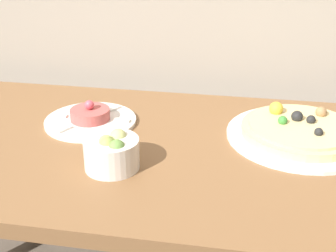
% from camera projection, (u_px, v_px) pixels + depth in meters
% --- Properties ---
extents(dining_table, '(1.46, 0.68, 0.72)m').
position_uv_depth(dining_table, '(146.00, 179.00, 1.14)').
color(dining_table, brown).
rests_on(dining_table, ground_plane).
extents(pizza_plate, '(0.35, 0.35, 0.06)m').
position_uv_depth(pizza_plate, '(301.00, 131.00, 1.12)').
color(pizza_plate, silver).
rests_on(pizza_plate, dining_table).
extents(tartare_plate, '(0.24, 0.24, 0.06)m').
position_uv_depth(tartare_plate, '(90.00, 118.00, 1.20)').
color(tartare_plate, silver).
rests_on(tartare_plate, dining_table).
extents(small_bowl, '(0.12, 0.12, 0.08)m').
position_uv_depth(small_bowl, '(112.00, 152.00, 0.99)').
color(small_bowl, silver).
rests_on(small_bowl, dining_table).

